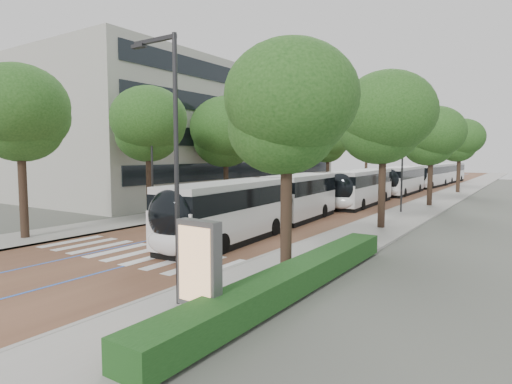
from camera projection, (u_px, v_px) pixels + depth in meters
ground at (115, 258)px, 19.22m from camera, size 160.00×160.00×0.00m
road at (384, 192)px, 52.44m from camera, size 11.00×140.00×0.02m
sidewalk_left at (327, 189)px, 56.56m from camera, size 4.00×140.00×0.12m
sidewalk_right at (450, 195)px, 48.31m from camera, size 4.00×140.00×0.12m
kerb_left at (341, 190)px, 55.52m from camera, size 0.20×140.00×0.14m
kerb_right at (432, 194)px, 49.36m from camera, size 0.20×140.00×0.14m
zebra_crossing at (135, 253)px, 19.93m from camera, size 10.55×3.60×0.01m
lane_line_left at (371, 192)px, 53.32m from camera, size 0.12×126.00×0.01m
lane_line_right at (397, 193)px, 51.56m from camera, size 0.12×126.00×0.01m
office_building at (198, 135)px, 52.57m from camera, size 18.11×40.00×14.00m
hedge at (293, 279)px, 14.17m from camera, size 1.20×14.00×0.80m
streetlight_near at (172, 148)px, 12.66m from camera, size 1.82×0.20×8.00m
streetlight_far at (400, 152)px, 33.43m from camera, size 1.82×0.20×8.00m
lamp_post_left at (152, 162)px, 28.86m from camera, size 0.14×0.14×8.00m
trees_left at (269, 136)px, 43.80m from camera, size 6.49×60.32×9.62m
trees_right at (414, 133)px, 32.37m from camera, size 5.79×47.07×9.07m
lead_bus at (263, 205)px, 25.57m from camera, size 3.83×18.53×3.20m
bus_queued_0 at (360, 188)px, 38.74m from camera, size 3.12×12.50×3.20m
bus_queued_1 at (401, 180)px, 49.79m from camera, size 2.73×12.44×3.20m
bus_queued_2 at (429, 176)px, 60.73m from camera, size 3.13×12.51×3.20m
bus_queued_3 at (448, 173)px, 71.30m from camera, size 3.10×12.50×3.20m
ad_panel at (199, 268)px, 11.49m from camera, size 1.34×0.53×2.76m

